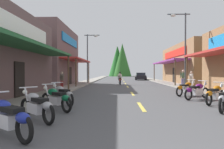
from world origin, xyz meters
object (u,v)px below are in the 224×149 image
motorcycle_parked_right_5 (186,88)px  motorcycle_parked_left_0 (7,117)px  motorcycle_parked_left_3 (62,94)px  rider_cruising_lead (120,79)px  pedestrian_browsing (191,78)px  pedestrian_waiting (62,79)px  motorcycle_parked_right_3 (215,94)px  parked_car_curbside (141,76)px  motorcycle_parked_right_4 (197,91)px  motorcycle_parked_left_1 (36,105)px  streetlamp_right (182,40)px  pedestrian_by_shop (183,77)px  streetlamp_left (90,52)px  motorcycle_parked_left_2 (56,98)px

motorcycle_parked_right_5 → motorcycle_parked_left_0: (-6.95, -8.44, 0.00)m
motorcycle_parked_left_3 → rider_cruising_lead: (2.84, 15.28, 0.17)m
pedestrian_browsing → pedestrian_waiting: (-12.03, -3.33, -0.03)m
motorcycle_parked_right_3 → parked_car_curbside: (-0.21, 28.94, 0.20)m
motorcycle_parked_right_4 → motorcycle_parked_left_1: bearing=-177.2°
streetlamp_right → pedestrian_by_shop: bearing=70.4°
motorcycle_parked_left_3 → motorcycle_parked_right_3: bearing=-128.1°
motorcycle_parked_right_5 → pedestrian_waiting: pedestrian_waiting is taller
motorcycle_parked_right_5 → motorcycle_parked_left_3: size_ratio=1.05×
motorcycle_parked_left_0 → pedestrian_by_shop: bearing=-84.6°
motorcycle_parked_right_5 → motorcycle_parked_left_0: 10.94m
streetlamp_left → motorcycle_parked_left_0: 22.11m
streetlamp_right → motorcycle_parked_left_0: bearing=-121.5°
motorcycle_parked_right_4 → pedestrian_browsing: 9.37m
pedestrian_by_shop → pedestrian_browsing: size_ratio=1.09×
motorcycle_parked_right_3 → pedestrian_waiting: bearing=98.2°
pedestrian_browsing → streetlamp_right: bearing=-143.4°
streetlamp_right → parked_car_curbside: (-1.33, 20.49, -3.64)m
motorcycle_parked_right_3 → motorcycle_parked_left_0: 8.79m
motorcycle_parked_left_1 → pedestrian_browsing: bearing=-83.3°
motorcycle_parked_left_0 → motorcycle_parked_left_2: 3.31m
streetlamp_left → motorcycle_parked_right_4: (8.08, -15.01, -3.67)m
motorcycle_parked_left_2 → pedestrian_browsing: 15.75m
motorcycle_parked_right_5 → motorcycle_parked_left_2: bearing=179.3°
motorcycle_parked_left_3 → parked_car_curbside: size_ratio=0.38×
motorcycle_parked_right_3 → motorcycle_parked_left_3: same height
motorcycle_parked_left_2 → rider_cruising_lead: (2.72, 16.60, 0.17)m
streetlamp_right → motorcycle_parked_right_4: bearing=-101.1°
motorcycle_parked_right_5 → motorcycle_parked_left_1: size_ratio=1.05×
streetlamp_left → motorcycle_parked_right_4: streetlamp_left is taller
streetlamp_left → motorcycle_parked_right_3: size_ratio=3.99×
motorcycle_parked_left_0 → motorcycle_parked_left_1: (0.03, 1.59, 0.00)m
rider_cruising_lead → motorcycle_parked_left_2: bearing=167.8°
rider_cruising_lead → pedestrian_waiting: rider_cruising_lead is taller
streetlamp_left → pedestrian_browsing: size_ratio=4.03×
pedestrian_browsing → pedestrian_waiting: bearing=178.6°
pedestrian_waiting → pedestrian_by_shop: bearing=150.3°
streetlamp_left → pedestrian_by_shop: 12.20m
motorcycle_parked_right_3 → motorcycle_parked_right_5: size_ratio=0.92×
pedestrian_by_shop → pedestrian_waiting: (-11.35, -3.73, -0.12)m
parked_car_curbside → pedestrian_by_shop: bearing=-169.6°
motorcycle_parked_right_5 → parked_car_curbside: size_ratio=0.40×
motorcycle_parked_left_1 → pedestrian_browsing: pedestrian_browsing is taller
rider_cruising_lead → pedestrian_by_shop: bearing=-124.1°
pedestrian_browsing → motorcycle_parked_right_3: bearing=-121.2°
motorcycle_parked_right_4 → rider_cruising_lead: 13.78m
pedestrian_browsing → motorcycle_parked_left_1: bearing=-141.8°
motorcycle_parked_left_0 → pedestrian_by_shop: size_ratio=1.04×
motorcycle_parked_left_2 → pedestrian_waiting: 9.31m
pedestrian_waiting → streetlamp_right: bearing=138.6°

